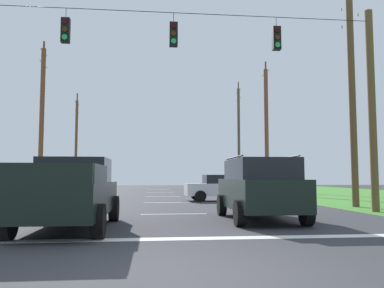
{
  "coord_description": "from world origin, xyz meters",
  "views": [
    {
      "loc": [
        -0.92,
        -5.5,
        1.41
      ],
      "look_at": [
        0.98,
        12.34,
        2.89
      ],
      "focal_mm": 37.1,
      "sensor_mm": 36.0,
      "label": 1
    }
  ],
  "objects_px": {
    "suv_black": "(259,187)",
    "utility_pole_mid_right": "(352,95)",
    "pickup_truck": "(71,193)",
    "utility_pole_near_left": "(239,136)",
    "utility_pole_distant_right": "(42,118)",
    "utility_pole_far_right": "(266,130)",
    "distant_car_crossing_white": "(222,187)",
    "utility_pole_distant_left": "(76,142)",
    "overhead_signal_span": "(172,95)"
  },
  "relations": [
    {
      "from": "distant_car_crossing_white",
      "to": "utility_pole_distant_right",
      "type": "distance_m",
      "value": 14.76
    },
    {
      "from": "overhead_signal_span",
      "to": "suv_black",
      "type": "bearing_deg",
      "value": -39.33
    },
    {
      "from": "utility_pole_distant_left",
      "to": "suv_black",
      "type": "bearing_deg",
      "value": -69.28
    },
    {
      "from": "pickup_truck",
      "to": "utility_pole_far_right",
      "type": "bearing_deg",
      "value": 59.66
    },
    {
      "from": "utility_pole_far_right",
      "to": "utility_pole_distant_left",
      "type": "height_order",
      "value": "utility_pole_far_right"
    },
    {
      "from": "overhead_signal_span",
      "to": "utility_pole_far_right",
      "type": "xyz_separation_m",
      "value": [
        8.44,
        15.78,
        0.66
      ]
    },
    {
      "from": "suv_black",
      "to": "utility_pole_near_left",
      "type": "relative_size",
      "value": 0.41
    },
    {
      "from": "utility_pole_distant_left",
      "to": "utility_pole_near_left",
      "type": "bearing_deg",
      "value": -2.95
    },
    {
      "from": "utility_pole_near_left",
      "to": "utility_pole_distant_right",
      "type": "bearing_deg",
      "value": -145.81
    },
    {
      "from": "pickup_truck",
      "to": "utility_pole_distant_right",
      "type": "xyz_separation_m",
      "value": [
        -5.8,
        18.64,
        4.73
      ]
    },
    {
      "from": "suv_black",
      "to": "utility_pole_distant_left",
      "type": "height_order",
      "value": "utility_pole_distant_left"
    },
    {
      "from": "overhead_signal_span",
      "to": "utility_pole_distant_left",
      "type": "relative_size",
      "value": 1.6
    },
    {
      "from": "suv_black",
      "to": "utility_pole_distant_left",
      "type": "distance_m",
      "value": 32.22
    },
    {
      "from": "overhead_signal_span",
      "to": "suv_black",
      "type": "distance_m",
      "value": 4.93
    },
    {
      "from": "pickup_truck",
      "to": "utility_pole_near_left",
      "type": "relative_size",
      "value": 0.46
    },
    {
      "from": "utility_pole_near_left",
      "to": "utility_pole_far_right",
      "type": "bearing_deg",
      "value": -91.25
    },
    {
      "from": "utility_pole_mid_right",
      "to": "utility_pole_distant_right",
      "type": "bearing_deg",
      "value": 144.48
    },
    {
      "from": "overhead_signal_span",
      "to": "distant_car_crossing_white",
      "type": "height_order",
      "value": "overhead_signal_span"
    },
    {
      "from": "distant_car_crossing_white",
      "to": "utility_pole_near_left",
      "type": "relative_size",
      "value": 0.37
    },
    {
      "from": "pickup_truck",
      "to": "utility_pole_distant_right",
      "type": "distance_m",
      "value": 20.09
    },
    {
      "from": "pickup_truck",
      "to": "utility_pole_mid_right",
      "type": "bearing_deg",
      "value": 28.32
    },
    {
      "from": "suv_black",
      "to": "utility_pole_far_right",
      "type": "relative_size",
      "value": 0.45
    },
    {
      "from": "distant_car_crossing_white",
      "to": "utility_pole_near_left",
      "type": "distance_m",
      "value": 19.98
    },
    {
      "from": "pickup_truck",
      "to": "utility_pole_near_left",
      "type": "distance_m",
      "value": 33.01
    },
    {
      "from": "suv_black",
      "to": "utility_pole_distant_left",
      "type": "relative_size",
      "value": 0.47
    },
    {
      "from": "overhead_signal_span",
      "to": "utility_pole_mid_right",
      "type": "relative_size",
      "value": 1.56
    },
    {
      "from": "overhead_signal_span",
      "to": "distant_car_crossing_white",
      "type": "bearing_deg",
      "value": 67.44
    },
    {
      "from": "utility_pole_far_right",
      "to": "utility_pole_distant_right",
      "type": "height_order",
      "value": "utility_pole_distant_right"
    },
    {
      "from": "overhead_signal_span",
      "to": "utility_pole_distant_left",
      "type": "bearing_deg",
      "value": 107.24
    },
    {
      "from": "suv_black",
      "to": "utility_pole_mid_right",
      "type": "bearing_deg",
      "value": 38.93
    },
    {
      "from": "distant_car_crossing_white",
      "to": "suv_black",
      "type": "bearing_deg",
      "value": -93.7
    },
    {
      "from": "utility_pole_distant_right",
      "to": "suv_black",
      "type": "bearing_deg",
      "value": -56.14
    },
    {
      "from": "utility_pole_distant_right",
      "to": "utility_pole_distant_left",
      "type": "xyz_separation_m",
      "value": [
        0.19,
        12.75,
        -0.61
      ]
    },
    {
      "from": "suv_black",
      "to": "overhead_signal_span",
      "type": "bearing_deg",
      "value": 140.67
    },
    {
      "from": "overhead_signal_span",
      "to": "distant_car_crossing_white",
      "type": "xyz_separation_m",
      "value": [
        3.4,
        8.18,
        -3.73
      ]
    },
    {
      "from": "utility_pole_far_right",
      "to": "utility_pole_near_left",
      "type": "relative_size",
      "value": 0.92
    },
    {
      "from": "utility_pole_mid_right",
      "to": "utility_pole_near_left",
      "type": "bearing_deg",
      "value": 89.81
    },
    {
      "from": "distant_car_crossing_white",
      "to": "utility_pole_near_left",
      "type": "xyz_separation_m",
      "value": [
        5.28,
        18.6,
        5.02
      ]
    },
    {
      "from": "distant_car_crossing_white",
      "to": "utility_pole_near_left",
      "type": "height_order",
      "value": "utility_pole_near_left"
    },
    {
      "from": "pickup_truck",
      "to": "utility_pole_far_right",
      "type": "xyz_separation_m",
      "value": [
        11.42,
        19.51,
        4.21
      ]
    },
    {
      "from": "suv_black",
      "to": "utility_pole_mid_right",
      "type": "height_order",
      "value": "utility_pole_mid_right"
    },
    {
      "from": "pickup_truck",
      "to": "utility_pole_distant_left",
      "type": "relative_size",
      "value": 0.53
    },
    {
      "from": "utility_pole_far_right",
      "to": "utility_pole_distant_right",
      "type": "relative_size",
      "value": 0.93
    },
    {
      "from": "utility_pole_near_left",
      "to": "pickup_truck",
      "type": "bearing_deg",
      "value": -110.92
    },
    {
      "from": "utility_pole_near_left",
      "to": "suv_black",
      "type": "bearing_deg",
      "value": -101.6
    },
    {
      "from": "utility_pole_mid_right",
      "to": "utility_pole_distant_right",
      "type": "xyz_separation_m",
      "value": [
        -17.38,
        12.4,
        0.46
      ]
    },
    {
      "from": "suv_black",
      "to": "utility_pole_distant_right",
      "type": "distance_m",
      "value": 21.16
    },
    {
      "from": "suv_black",
      "to": "utility_pole_near_left",
      "type": "height_order",
      "value": "utility_pole_near_left"
    },
    {
      "from": "pickup_truck",
      "to": "utility_pole_far_right",
      "type": "distance_m",
      "value": 22.99
    },
    {
      "from": "distant_car_crossing_white",
      "to": "utility_pole_mid_right",
      "type": "height_order",
      "value": "utility_pole_mid_right"
    }
  ]
}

